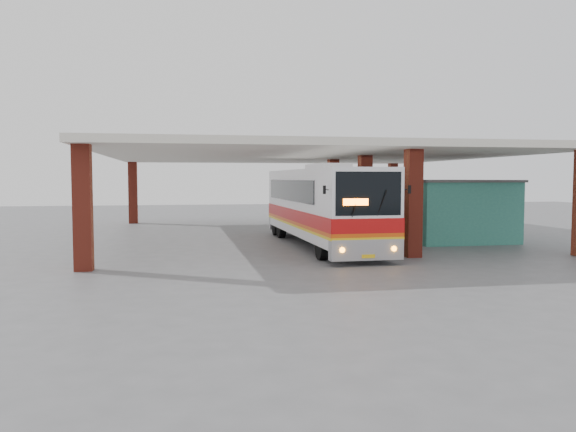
% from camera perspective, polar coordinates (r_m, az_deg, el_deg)
% --- Properties ---
extents(ground, '(90.00, 90.00, 0.00)m').
position_cam_1_polar(ground, '(25.18, 3.47, -3.43)').
color(ground, '#515154').
rests_on(ground, ground).
extents(brick_columns, '(20.10, 21.60, 4.35)m').
position_cam_1_polar(brick_columns, '(30.19, 3.76, 1.92)').
color(brick_columns, '#9B3121').
rests_on(brick_columns, ground).
extents(canopy_roof, '(21.00, 23.00, 0.30)m').
position_cam_1_polar(canopy_roof, '(31.45, 1.44, 6.24)').
color(canopy_roof, silver).
rests_on(canopy_roof, brick_columns).
extents(shop_building, '(5.20, 8.20, 3.11)m').
position_cam_1_polar(shop_building, '(31.39, 15.00, 0.75)').
color(shop_building, '#30796D').
rests_on(shop_building, ground).
extents(coach_bus, '(2.95, 13.23, 3.84)m').
position_cam_1_polar(coach_bus, '(26.51, 3.40, 1.08)').
color(coach_bus, white).
rests_on(coach_bus, ground).
extents(motorcycle, '(1.93, 1.35, 0.96)m').
position_cam_1_polar(motorcycle, '(28.45, 10.75, -1.68)').
color(motorcycle, black).
rests_on(motorcycle, ground).
extents(pedestrian, '(0.72, 0.64, 1.66)m').
position_cam_1_polar(pedestrian, '(23.99, 4.83, -1.80)').
color(pedestrian, red).
rests_on(pedestrian, ground).
extents(red_chair, '(0.47, 0.47, 0.78)m').
position_cam_1_polar(red_chair, '(32.47, 9.51, -1.21)').
color(red_chair, red).
rests_on(red_chair, ground).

